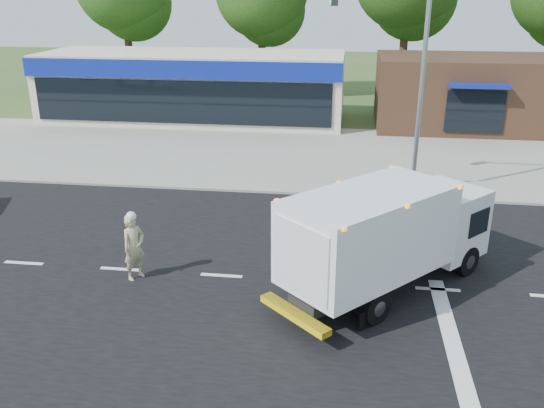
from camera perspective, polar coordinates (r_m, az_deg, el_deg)
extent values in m
plane|color=#385123|center=(16.22, 5.48, -7.77)|extent=(120.00, 120.00, 0.00)
cube|color=black|center=(16.22, 5.48, -7.75)|extent=(60.00, 14.00, 0.02)
cube|color=gray|center=(23.73, 6.33, 1.84)|extent=(60.00, 2.40, 0.12)
cube|color=gray|center=(29.29, 6.65, 5.41)|extent=(60.00, 9.00, 0.02)
cube|color=silver|center=(18.71, -23.37, -5.38)|extent=(1.20, 0.15, 0.01)
cube|color=silver|center=(17.40, -14.78, -6.25)|extent=(1.20, 0.15, 0.01)
cube|color=silver|center=(16.55, -5.03, -7.06)|extent=(1.20, 0.15, 0.01)
cube|color=silver|center=(16.21, 5.48, -7.71)|extent=(1.20, 0.15, 0.01)
cube|color=silver|center=(16.42, 16.10, -8.11)|extent=(1.20, 0.15, 0.01)
cube|color=silver|center=(13.90, 17.76, -14.05)|extent=(0.40, 7.00, 0.01)
cube|color=black|center=(15.24, 9.26, -7.23)|extent=(3.78, 3.94, 0.32)
cube|color=silver|center=(17.29, 16.60, -1.54)|extent=(2.67, 2.67, 1.91)
cube|color=black|center=(17.91, 18.25, -0.32)|extent=(1.36, 1.28, 0.82)
cube|color=white|center=(14.69, 9.54, -2.84)|extent=(4.71, 4.82, 2.14)
cube|color=silver|center=(13.21, 2.86, -5.59)|extent=(1.37, 1.29, 1.73)
cube|color=yellow|center=(13.78, 2.24, -10.88)|extent=(1.81, 1.73, 0.16)
cube|color=orange|center=(14.31, 9.79, 1.01)|extent=(4.61, 4.71, 0.07)
cylinder|color=black|center=(18.15, 14.14, -3.56)|extent=(0.80, 0.82, 0.87)
cylinder|color=black|center=(17.29, 18.70, -5.33)|extent=(0.80, 0.82, 0.87)
cylinder|color=black|center=(15.47, 5.10, -7.42)|extent=(0.80, 0.82, 0.87)
cylinder|color=black|center=(14.41, 10.21, -10.00)|extent=(0.80, 0.82, 0.87)
imported|color=tan|center=(16.43, -13.52, -4.19)|extent=(0.76, 0.83, 1.90)
sphere|color=white|center=(16.07, -13.79, -1.21)|extent=(0.28, 0.28, 0.28)
cube|color=beige|center=(35.96, -7.76, 11.49)|extent=(18.00, 6.00, 4.00)
cube|color=navy|center=(32.85, -9.27, 13.01)|extent=(18.00, 0.30, 1.00)
cube|color=black|center=(33.14, -9.09, 9.93)|extent=(17.00, 0.12, 2.40)
cube|color=#382316|center=(35.36, 18.63, 10.45)|extent=(10.00, 6.00, 4.00)
cube|color=navy|center=(32.22, 19.77, 11.02)|extent=(3.00, 1.20, 0.20)
cube|color=black|center=(32.50, 19.46, 8.61)|extent=(3.00, 0.12, 2.20)
cylinder|color=gray|center=(22.32, 14.54, 10.55)|extent=(0.18, 0.18, 8.00)
cylinder|color=#332114|center=(45.48, -14.03, 15.15)|extent=(0.56, 0.56, 7.35)
sphere|color=#1D4513|center=(45.60, -13.50, 18.78)|extent=(5.46, 5.46, 5.46)
cylinder|color=#332114|center=(42.94, -1.01, 15.10)|extent=(0.56, 0.56, 6.86)
sphere|color=#1D4513|center=(43.17, -0.24, 18.66)|extent=(5.10, 5.10, 5.10)
cylinder|color=#332114|center=(42.58, 12.92, 15.22)|extent=(0.56, 0.56, 7.84)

